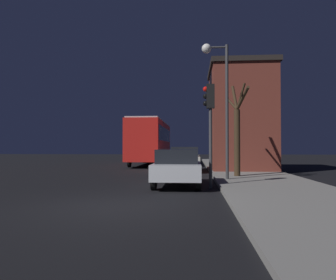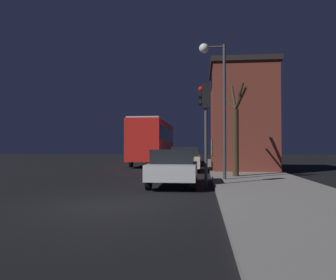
{
  "view_description": "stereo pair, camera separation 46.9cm",
  "coord_description": "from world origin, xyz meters",
  "px_view_note": "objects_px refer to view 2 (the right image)",
  "views": [
    {
      "loc": [
        2.08,
        -8.57,
        1.56
      ],
      "look_at": [
        0.51,
        11.05,
        1.98
      ],
      "focal_mm": 35.0,
      "sensor_mm": 36.0,
      "label": 1
    },
    {
      "loc": [
        2.55,
        -8.52,
        1.56
      ],
      "look_at": [
        0.51,
        11.05,
        1.98
      ],
      "focal_mm": 35.0,
      "sensor_mm": 36.0,
      "label": 2
    }
  ],
  "objects_px": {
    "traffic_light": "(205,113)",
    "car_near_lane": "(174,167)",
    "streetlamp": "(216,84)",
    "bare_tree": "(236,132)",
    "car_mid_lane": "(185,159)",
    "bus": "(153,139)"
  },
  "relations": [
    {
      "from": "bare_tree",
      "to": "streetlamp",
      "type": "bearing_deg",
      "value": -123.13
    },
    {
      "from": "bare_tree",
      "to": "traffic_light",
      "type": "bearing_deg",
      "value": -111.41
    },
    {
      "from": "traffic_light",
      "to": "bus",
      "type": "xyz_separation_m",
      "value": [
        -4.37,
        16.09,
        -0.59
      ]
    },
    {
      "from": "bus",
      "to": "car_near_lane",
      "type": "relative_size",
      "value": 2.75
    },
    {
      "from": "bus",
      "to": "car_mid_lane",
      "type": "distance_m",
      "value": 8.22
    },
    {
      "from": "bus",
      "to": "car_near_lane",
      "type": "bearing_deg",
      "value": -78.48
    },
    {
      "from": "bus",
      "to": "traffic_light",
      "type": "bearing_deg",
      "value": -74.82
    },
    {
      "from": "bus",
      "to": "car_mid_lane",
      "type": "bearing_deg",
      "value": -66.72
    },
    {
      "from": "streetlamp",
      "to": "car_mid_lane",
      "type": "height_order",
      "value": "streetlamp"
    },
    {
      "from": "bus",
      "to": "car_mid_lane",
      "type": "xyz_separation_m",
      "value": [
        3.2,
        -7.43,
        -1.44
      ]
    },
    {
      "from": "traffic_light",
      "to": "car_near_lane",
      "type": "relative_size",
      "value": 0.95
    },
    {
      "from": "bare_tree",
      "to": "car_mid_lane",
      "type": "distance_m",
      "value": 5.67
    },
    {
      "from": "traffic_light",
      "to": "bus",
      "type": "distance_m",
      "value": 16.68
    },
    {
      "from": "streetlamp",
      "to": "car_near_lane",
      "type": "relative_size",
      "value": 1.47
    },
    {
      "from": "streetlamp",
      "to": "car_mid_lane",
      "type": "xyz_separation_m",
      "value": [
        -1.68,
        6.32,
        -3.56
      ]
    },
    {
      "from": "streetlamp",
      "to": "bare_tree",
      "type": "distance_m",
      "value": 2.77
    },
    {
      "from": "bare_tree",
      "to": "bus",
      "type": "distance_m",
      "value": 13.54
    },
    {
      "from": "car_mid_lane",
      "to": "bus",
      "type": "bearing_deg",
      "value": 113.28
    },
    {
      "from": "traffic_light",
      "to": "car_mid_lane",
      "type": "bearing_deg",
      "value": 97.67
    },
    {
      "from": "traffic_light",
      "to": "car_mid_lane",
      "type": "distance_m",
      "value": 8.97
    },
    {
      "from": "bare_tree",
      "to": "car_mid_lane",
      "type": "relative_size",
      "value": 1.1
    },
    {
      "from": "streetlamp",
      "to": "traffic_light",
      "type": "xyz_separation_m",
      "value": [
        -0.51,
        -2.34,
        -1.53
      ]
    }
  ]
}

